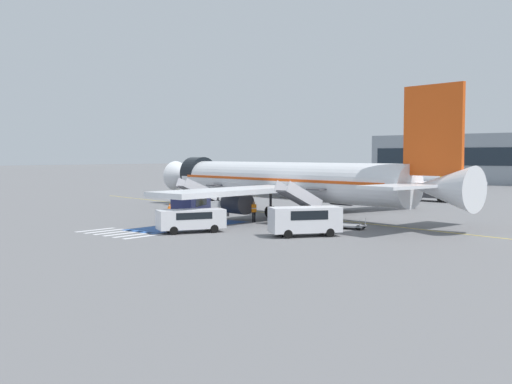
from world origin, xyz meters
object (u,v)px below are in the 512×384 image
object	(u,v)px
traffic_cone_0	(170,206)
boarding_stairs_aft	(299,212)
service_van_0	(191,218)
service_van_2	(191,206)
boarding_stairs_forward	(198,202)
ground_crew_1	(207,205)
baggage_cart	(349,226)
ground_crew_0	(228,207)
service_van_1	(305,219)
fuel_tanker	(440,187)
airliner	(287,181)
ground_crew_2	(254,210)

from	to	relation	value
traffic_cone_0	boarding_stairs_aft	bearing A→B (deg)	-7.03
service_van_0	service_van_2	bearing A→B (deg)	163.95
boarding_stairs_aft	service_van_2	size ratio (longest dim) A/B	1.01
boarding_stairs_forward	ground_crew_1	world-z (taller)	boarding_stairs_forward
service_van_2	baggage_cart	world-z (taller)	service_van_2
baggage_cart	ground_crew_0	xyz separation A→B (m)	(-14.25, 0.87, 0.70)
service_van_1	traffic_cone_0	world-z (taller)	service_van_1
boarding_stairs_forward	fuel_tanker	size ratio (longest dim) A/B	0.57
boarding_stairs_aft	service_van_0	world-z (taller)	boarding_stairs_aft
airliner	service_van_2	xyz separation A→B (m)	(-4.25, -9.08, -2.13)
service_van_1	ground_crew_1	xyz separation A→B (m)	(-16.59, 6.32, -0.31)
boarding_stairs_forward	traffic_cone_0	world-z (taller)	boarding_stairs_forward
airliner	traffic_cone_0	bearing A→B (deg)	110.24
airliner	traffic_cone_0	size ratio (longest dim) A/B	68.51
service_van_1	service_van_0	bearing A→B (deg)	-117.99
airliner	service_van_0	distance (m)	16.13
boarding_stairs_aft	fuel_tanker	distance (m)	31.84
service_van_1	traffic_cone_0	xyz separation A→B (m)	(-24.96, 8.84, -0.99)
boarding_stairs_aft	traffic_cone_0	xyz separation A→B (m)	(-19.73, 2.43, -0.67)
ground_crew_1	traffic_cone_0	size ratio (longest dim) A/B	2.90
service_van_2	traffic_cone_0	distance (m)	11.86
boarding_stairs_aft	ground_crew_0	xyz separation A→B (m)	(-8.96, 0.44, -0.01)
airliner	service_van_1	size ratio (longest dim) A/B	7.49
service_van_2	ground_crew_2	world-z (taller)	service_van_2
boarding_stairs_forward	service_van_2	distance (m)	8.20
service_van_1	ground_crew_1	world-z (taller)	service_van_1
boarding_stairs_forward	baggage_cart	xyz separation A→B (m)	(20.41, -2.78, -0.68)
airliner	ground_crew_2	world-z (taller)	airliner
ground_crew_1	service_van_0	bearing A→B (deg)	-138.19
boarding_stairs_forward	ground_crew_2	world-z (taller)	boarding_stairs_forward
fuel_tanker	service_van_0	bearing A→B (deg)	-179.59
baggage_cart	ground_crew_1	xyz separation A→B (m)	(-16.65, 0.34, 0.73)
boarding_stairs_forward	service_van_0	world-z (taller)	boarding_stairs_forward
ground_crew_0	traffic_cone_0	xyz separation A→B (m)	(-10.77, 2.00, -0.66)
service_van_1	ground_crew_1	size ratio (longest dim) A/B	3.16
boarding_stairs_forward	ground_crew_0	world-z (taller)	boarding_stairs_forward
boarding_stairs_forward	baggage_cart	distance (m)	20.61
airliner	fuel_tanker	size ratio (longest dim) A/B	4.22
boarding_stairs_forward	ground_crew_0	bearing A→B (deg)	-8.46
service_van_1	airliner	bearing A→B (deg)	167.45
traffic_cone_0	fuel_tanker	bearing A→B (deg)	57.26
service_van_0	ground_crew_2	xyz separation A→B (m)	(-0.92, 8.54, -0.01)
baggage_cart	ground_crew_2	bearing A→B (deg)	-91.85
baggage_cart	ground_crew_0	size ratio (longest dim) A/B	1.71
service_van_1	baggage_cart	distance (m)	6.06
fuel_tanker	baggage_cart	size ratio (longest dim) A/B	3.37
boarding_stairs_aft	ground_crew_1	distance (m)	11.36
service_van_1	ground_crew_0	size ratio (longest dim) A/B	3.24
boarding_stairs_aft	baggage_cart	bearing A→B (deg)	4.19
airliner	ground_crew_0	distance (m)	6.52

